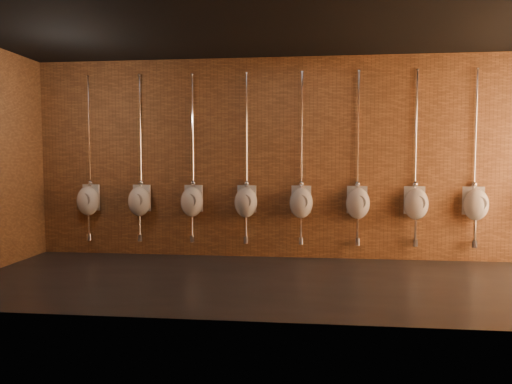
# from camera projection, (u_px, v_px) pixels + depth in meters

# --- Properties ---
(ground) EXTENTS (8.50, 8.50, 0.00)m
(ground) POSITION_uv_depth(u_px,v_px,m) (291.00, 282.00, 5.90)
(ground) COLOR black
(ground) RESTS_ON ground
(room_shell) EXTENTS (8.54, 3.04, 3.22)m
(room_shell) POSITION_uv_depth(u_px,v_px,m) (292.00, 125.00, 5.76)
(room_shell) COLOR black
(room_shell) RESTS_ON ground
(urinal_0) EXTENTS (0.43, 0.39, 2.72)m
(urinal_0) POSITION_uv_depth(u_px,v_px,m) (88.00, 200.00, 7.55)
(urinal_0) COLOR silver
(urinal_0) RESTS_ON ground
(urinal_1) EXTENTS (0.43, 0.39, 2.72)m
(urinal_1) POSITION_uv_depth(u_px,v_px,m) (140.00, 200.00, 7.46)
(urinal_1) COLOR silver
(urinal_1) RESTS_ON ground
(urinal_2) EXTENTS (0.43, 0.39, 2.72)m
(urinal_2) POSITION_uv_depth(u_px,v_px,m) (192.00, 201.00, 7.37)
(urinal_2) COLOR silver
(urinal_2) RESTS_ON ground
(urinal_3) EXTENTS (0.43, 0.39, 2.72)m
(urinal_3) POSITION_uv_depth(u_px,v_px,m) (246.00, 201.00, 7.27)
(urinal_3) COLOR silver
(urinal_3) RESTS_ON ground
(urinal_4) EXTENTS (0.43, 0.39, 2.72)m
(urinal_4) POSITION_uv_depth(u_px,v_px,m) (301.00, 202.00, 7.18)
(urinal_4) COLOR silver
(urinal_4) RESTS_ON ground
(urinal_5) EXTENTS (0.43, 0.39, 2.72)m
(urinal_5) POSITION_uv_depth(u_px,v_px,m) (358.00, 202.00, 7.09)
(urinal_5) COLOR silver
(urinal_5) RESTS_ON ground
(urinal_6) EXTENTS (0.43, 0.39, 2.72)m
(urinal_6) POSITION_uv_depth(u_px,v_px,m) (416.00, 203.00, 7.00)
(urinal_6) COLOR silver
(urinal_6) RESTS_ON ground
(urinal_7) EXTENTS (0.43, 0.39, 2.72)m
(urinal_7) POSITION_uv_depth(u_px,v_px,m) (476.00, 203.00, 6.91)
(urinal_7) COLOR silver
(urinal_7) RESTS_ON ground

